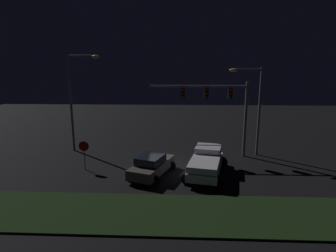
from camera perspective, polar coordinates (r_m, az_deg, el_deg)
The scene contains 8 objects.
ground_plane at distance 21.38m, azimuth -0.70°, elevation -8.29°, with size 80.00×80.00×0.00m, color black.
grass_median at distance 14.48m, azimuth -2.47°, elevation -18.22°, with size 26.05×4.12×0.10m, color black.
pickup_truck at distance 19.36m, azimuth 8.29°, elevation -7.41°, with size 3.65×5.70×1.80m.
car_sedan at distance 19.04m, azimuth -3.52°, elevation -8.47°, with size 3.36×4.75×1.51m.
traffic_signal_gantry at distance 22.92m, azimuth 10.61°, elevation 5.44°, with size 8.32×0.56×6.50m.
street_lamp_left at distance 25.45m, azimuth -19.15°, elevation 7.03°, with size 2.96×0.44×8.84m.
street_lamp_right at distance 23.99m, azimuth 17.82°, elevation 5.33°, with size 2.84×0.44×7.67m.
stop_sign at distance 20.77m, azimuth -17.66°, elevation -4.91°, with size 0.76×0.08×2.23m.
Camera 1 is at (1.14, -20.09, 7.20)m, focal length 28.27 mm.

